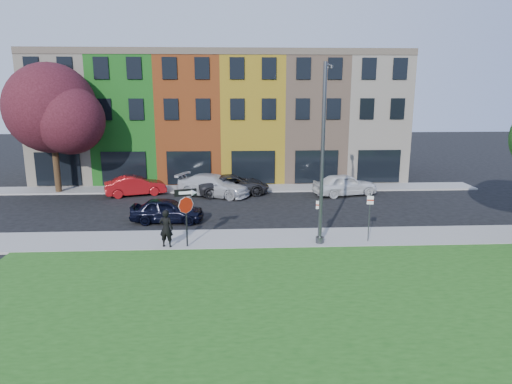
{
  "coord_description": "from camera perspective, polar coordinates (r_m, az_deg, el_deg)",
  "views": [
    {
      "loc": [
        -1.56,
        -19.08,
        7.56
      ],
      "look_at": [
        -0.39,
        4.0,
        2.28
      ],
      "focal_mm": 32.0,
      "sensor_mm": 36.0,
      "label": 1
    }
  ],
  "objects": [
    {
      "name": "parked_car_silver",
      "position": [
        32.71,
        -5.34,
        0.83
      ],
      "size": [
        6.0,
        6.89,
        1.55
      ],
      "primitive_type": "imported",
      "rotation": [
        0.0,
        0.0,
        1.17
      ],
      "color": "#BABABF",
      "rests_on": "ground"
    },
    {
      "name": "man",
      "position": [
        22.21,
        -11.17,
        -4.48
      ],
      "size": [
        0.82,
        0.67,
        1.83
      ],
      "primitive_type": "imported",
      "rotation": [
        0.0,
        0.0,
        2.96
      ],
      "color": "black",
      "rests_on": "sidewalk_near"
    },
    {
      "name": "parking_sign_b",
      "position": [
        23.09,
        14.0,
        -2.42
      ],
      "size": [
        0.32,
        0.1,
        2.45
      ],
      "rotation": [
        0.0,
        0.0,
        -0.12
      ],
      "color": "#424447",
      "rests_on": "sidewalk_near"
    },
    {
      "name": "parked_car_white",
      "position": [
        33.42,
        11.06,
        0.93
      ],
      "size": [
        3.91,
        5.44,
        1.57
      ],
      "primitive_type": "imported",
      "rotation": [
        0.0,
        0.0,
        1.8
      ],
      "color": "silver",
      "rests_on": "ground"
    },
    {
      "name": "street_lamp",
      "position": [
        21.99,
        8.37,
        4.63
      ],
      "size": [
        1.03,
        2.5,
        8.62
      ],
      "rotation": [
        0.0,
        0.0,
        -0.3
      ],
      "color": "#424447",
      "rests_on": "sidewalk_near"
    },
    {
      "name": "sidewalk_near",
      "position": [
        23.59,
        5.97,
        -5.75
      ],
      "size": [
        40.0,
        3.0,
        0.12
      ],
      "primitive_type": "cube",
      "color": "gray",
      "rests_on": "ground"
    },
    {
      "name": "sedan_near",
      "position": [
        26.69,
        -11.03,
        -2.26
      ],
      "size": [
        2.24,
        4.38,
        1.42
      ],
      "primitive_type": "imported",
      "rotation": [
        0.0,
        0.0,
        1.5
      ],
      "color": "black",
      "rests_on": "ground"
    },
    {
      "name": "ground",
      "position": [
        20.58,
        1.67,
        -8.69
      ],
      "size": [
        120.0,
        120.0,
        0.0
      ],
      "primitive_type": "plane",
      "color": "black",
      "rests_on": "ground"
    },
    {
      "name": "sidewalk_far",
      "position": [
        34.93,
        -5.19,
        0.41
      ],
      "size": [
        40.0,
        2.4,
        0.12
      ],
      "primitive_type": "cube",
      "color": "gray",
      "rests_on": "ground"
    },
    {
      "name": "rowhouse_block",
      "position": [
        40.36,
        -4.28,
        9.18
      ],
      "size": [
        30.0,
        10.12,
        10.0
      ],
      "color": "#BFB59E",
      "rests_on": "ground"
    },
    {
      "name": "parking_sign_a",
      "position": [
        22.65,
        7.86,
        -2.85
      ],
      "size": [
        0.32,
        0.1,
        2.17
      ],
      "rotation": [
        0.0,
        0.0,
        -0.14
      ],
      "color": "#424447",
      "rests_on": "sidewalk_near"
    },
    {
      "name": "tree_purple",
      "position": [
        35.87,
        -24.03,
        9.31
      ],
      "size": [
        7.6,
        6.65,
        9.22
      ],
      "color": "black",
      "rests_on": "sidewalk_far"
    },
    {
      "name": "parked_car_red",
      "position": [
        33.9,
        -14.83,
        0.76
      ],
      "size": [
        4.02,
        5.14,
        1.4
      ],
      "primitive_type": "imported",
      "rotation": [
        0.0,
        0.0,
        1.89
      ],
      "color": "maroon",
      "rests_on": "ground"
    },
    {
      "name": "stop_sign",
      "position": [
        21.77,
        -8.75,
        -1.71
      ],
      "size": [
        1.02,
        0.31,
        2.83
      ],
      "rotation": [
        0.0,
        0.0,
        0.26
      ],
      "color": "black",
      "rests_on": "sidewalk_near"
    },
    {
      "name": "parked_car_dark",
      "position": [
        33.05,
        -2.86,
        0.91
      ],
      "size": [
        4.27,
        6.07,
        1.45
      ],
      "primitive_type": "imported",
      "rotation": [
        0.0,
        0.0,
        1.75
      ],
      "color": "black",
      "rests_on": "ground"
    }
  ]
}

